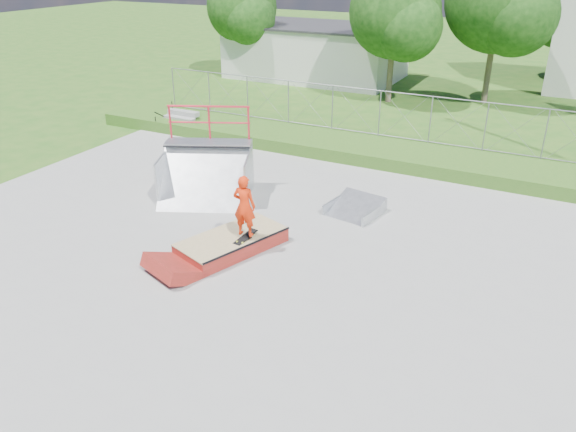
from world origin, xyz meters
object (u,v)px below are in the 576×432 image
at_px(grind_box, 232,243).
at_px(skater, 244,209).
at_px(flat_bank_ramp, 354,207).
at_px(quarter_pipe, 204,158).

relative_size(grind_box, skater, 1.93).
height_order(grind_box, flat_bank_ramp, flat_bank_ramp).
bearing_deg(skater, flat_bank_ramp, -121.70).
height_order(flat_bank_ramp, skater, skater).
xyz_separation_m(grind_box, flat_bank_ramp, (2.05, 3.57, 0.00)).
xyz_separation_m(flat_bank_ramp, skater, (-1.64, -3.54, 1.06)).
relative_size(quarter_pipe, flat_bank_ramp, 1.83).
bearing_deg(flat_bank_ramp, skater, -105.30).
relative_size(flat_bank_ramp, skater, 0.92).
distance_m(grind_box, flat_bank_ramp, 4.12).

